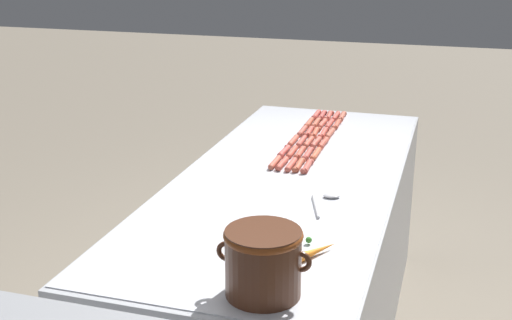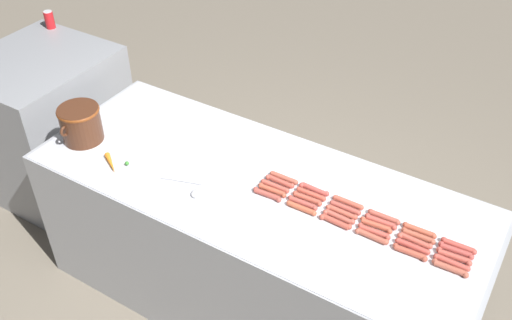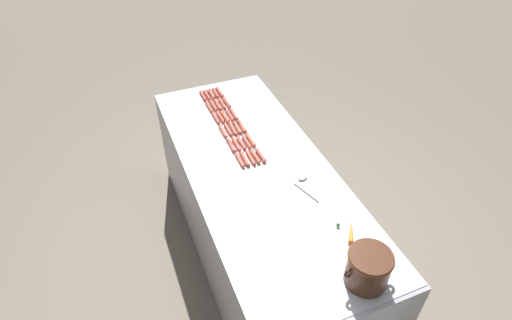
# 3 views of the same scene
# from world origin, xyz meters

# --- Properties ---
(ground_plane) EXTENTS (20.00, 20.00, 0.00)m
(ground_plane) POSITION_xyz_m (0.00, 0.00, 0.00)
(ground_plane) COLOR #756B5B
(griddle_counter) EXTENTS (0.96, 2.43, 0.92)m
(griddle_counter) POSITION_xyz_m (0.00, 0.00, 0.46)
(griddle_counter) COLOR #9EA0A5
(griddle_counter) RESTS_ON ground_plane
(hot_dog_0) EXTENTS (0.03, 0.17, 0.03)m
(hot_dog_0) POSITION_xyz_m (-0.06, -1.03, 0.94)
(hot_dog_0) COLOR #AB5340
(hot_dog_0) RESTS_ON griddle_counter
(hot_dog_1) EXTENTS (0.03, 0.17, 0.03)m
(hot_dog_1) POSITION_xyz_m (-0.06, -0.85, 0.94)
(hot_dog_1) COLOR #B04C38
(hot_dog_1) RESTS_ON griddle_counter
(hot_dog_2) EXTENTS (0.03, 0.17, 0.03)m
(hot_dog_2) POSITION_xyz_m (-0.06, -0.66, 0.94)
(hot_dog_2) COLOR #AD523F
(hot_dog_2) RESTS_ON griddle_counter
(hot_dog_3) EXTENTS (0.04, 0.17, 0.03)m
(hot_dog_3) POSITION_xyz_m (-0.06, -0.48, 0.94)
(hot_dog_3) COLOR #B14939
(hot_dog_3) RESTS_ON griddle_counter
(hot_dog_4) EXTENTS (0.03, 0.17, 0.03)m
(hot_dog_4) POSITION_xyz_m (-0.06, -0.29, 0.94)
(hot_dog_4) COLOR #BA5338
(hot_dog_4) RESTS_ON griddle_counter
(hot_dog_5) EXTENTS (0.03, 0.17, 0.03)m
(hot_dog_5) POSITION_xyz_m (-0.06, -0.10, 0.94)
(hot_dog_5) COLOR #AA483D
(hot_dog_5) RESTS_ON griddle_counter
(hot_dog_6) EXTENTS (0.03, 0.17, 0.03)m
(hot_dog_6) POSITION_xyz_m (-0.02, -1.02, 0.94)
(hot_dog_6) COLOR #B4493E
(hot_dog_6) RESTS_ON griddle_counter
(hot_dog_7) EXTENTS (0.03, 0.17, 0.03)m
(hot_dog_7) POSITION_xyz_m (-0.02, -0.84, 0.94)
(hot_dog_7) COLOR #B8463B
(hot_dog_7) RESTS_ON griddle_counter
(hot_dog_8) EXTENTS (0.03, 0.17, 0.03)m
(hot_dog_8) POSITION_xyz_m (-0.02, -0.66, 0.94)
(hot_dog_8) COLOR #B64A3E
(hot_dog_8) RESTS_ON griddle_counter
(hot_dog_9) EXTENTS (0.04, 0.17, 0.03)m
(hot_dog_9) POSITION_xyz_m (-0.02, -0.48, 0.94)
(hot_dog_9) COLOR #AD4F41
(hot_dog_9) RESTS_ON griddle_counter
(hot_dog_10) EXTENTS (0.03, 0.17, 0.03)m
(hot_dog_10) POSITION_xyz_m (-0.02, -0.28, 0.94)
(hot_dog_10) COLOR #AB483E
(hot_dog_10) RESTS_ON griddle_counter
(hot_dog_11) EXTENTS (0.03, 0.17, 0.03)m
(hot_dog_11) POSITION_xyz_m (-0.02, -0.11, 0.94)
(hot_dog_11) COLOR #B15038
(hot_dog_11) RESTS_ON griddle_counter
(hot_dog_12) EXTENTS (0.04, 0.17, 0.03)m
(hot_dog_12) POSITION_xyz_m (0.02, -1.02, 0.94)
(hot_dog_12) COLOR #B64C3F
(hot_dog_12) RESTS_ON griddle_counter
(hot_dog_13) EXTENTS (0.03, 0.17, 0.03)m
(hot_dog_13) POSITION_xyz_m (0.02, -0.84, 0.94)
(hot_dog_13) COLOR #B75040
(hot_dog_13) RESTS_ON griddle_counter
(hot_dog_14) EXTENTS (0.04, 0.17, 0.03)m
(hot_dog_14) POSITION_xyz_m (0.02, -0.65, 0.94)
(hot_dog_14) COLOR #B55039
(hot_dog_14) RESTS_ON griddle_counter
(hot_dog_15) EXTENTS (0.03, 0.17, 0.03)m
(hot_dog_15) POSITION_xyz_m (0.02, -0.47, 0.94)
(hot_dog_15) COLOR #B14F3D
(hot_dog_15) RESTS_ON griddle_counter
(hot_dog_16) EXTENTS (0.03, 0.17, 0.03)m
(hot_dog_16) POSITION_xyz_m (0.02, -0.29, 0.94)
(hot_dog_16) COLOR #B24D3B
(hot_dog_16) RESTS_ON griddle_counter
(hot_dog_17) EXTENTS (0.03, 0.17, 0.03)m
(hot_dog_17) POSITION_xyz_m (0.02, -0.10, 0.94)
(hot_dog_17) COLOR #B14C3F
(hot_dog_17) RESTS_ON griddle_counter
(hot_dog_18) EXTENTS (0.04, 0.17, 0.03)m
(hot_dog_18) POSITION_xyz_m (0.06, -1.02, 0.94)
(hot_dog_18) COLOR #AE443E
(hot_dog_18) RESTS_ON griddle_counter
(hot_dog_19) EXTENTS (0.03, 0.17, 0.03)m
(hot_dog_19) POSITION_xyz_m (0.06, -0.84, 0.94)
(hot_dog_19) COLOR #AA503B
(hot_dog_19) RESTS_ON griddle_counter
(hot_dog_20) EXTENTS (0.04, 0.17, 0.03)m
(hot_dog_20) POSITION_xyz_m (0.06, -0.66, 0.94)
(hot_dog_20) COLOR #B64A3F
(hot_dog_20) RESTS_ON griddle_counter
(hot_dog_21) EXTENTS (0.03, 0.17, 0.03)m
(hot_dog_21) POSITION_xyz_m (0.06, -0.48, 0.94)
(hot_dog_21) COLOR #AD4A3F
(hot_dog_21) RESTS_ON griddle_counter
(hot_dog_22) EXTENTS (0.03, 0.17, 0.03)m
(hot_dog_22) POSITION_xyz_m (0.06, -0.29, 0.94)
(hot_dog_22) COLOR #B84A39
(hot_dog_22) RESTS_ON griddle_counter
(hot_dog_23) EXTENTS (0.03, 0.17, 0.03)m
(hot_dog_23) POSITION_xyz_m (0.06, -0.11, 0.94)
(hot_dog_23) COLOR #B34A3D
(hot_dog_23) RESTS_ON griddle_counter
(hot_dog_24) EXTENTS (0.03, 0.17, 0.03)m
(hot_dog_24) POSITION_xyz_m (0.10, -1.02, 0.94)
(hot_dog_24) COLOR #B9473D
(hot_dog_24) RESTS_ON griddle_counter
(hot_dog_25) EXTENTS (0.03, 0.17, 0.03)m
(hot_dog_25) POSITION_xyz_m (0.10, -0.84, 0.94)
(hot_dog_25) COLOR #B5513A
(hot_dog_25) RESTS_ON griddle_counter
(hot_dog_26) EXTENTS (0.03, 0.17, 0.03)m
(hot_dog_26) POSITION_xyz_m (0.10, -0.66, 0.94)
(hot_dog_26) COLOR #AC4E3F
(hot_dog_26) RESTS_ON griddle_counter
(hot_dog_27) EXTENTS (0.03, 0.17, 0.03)m
(hot_dog_27) POSITION_xyz_m (0.10, -0.47, 0.94)
(hot_dog_27) COLOR #B9513E
(hot_dog_27) RESTS_ON griddle_counter
(hot_dog_28) EXTENTS (0.03, 0.17, 0.03)m
(hot_dog_28) POSITION_xyz_m (0.10, -0.28, 0.94)
(hot_dog_28) COLOR #B3473F
(hot_dog_28) RESTS_ON griddle_counter
(hot_dog_29) EXTENTS (0.03, 0.17, 0.03)m
(hot_dog_29) POSITION_xyz_m (0.10, -0.11, 0.94)
(hot_dog_29) COLOR #AB513F
(hot_dog_29) RESTS_ON griddle_counter
(bean_pot) EXTENTS (0.29, 0.24, 0.21)m
(bean_pot) POSITION_xyz_m (-0.18, 1.04, 1.04)
(bean_pot) COLOR #472616
(bean_pot) RESTS_ON griddle_counter
(serving_spoon) EXTENTS (0.12, 0.27, 0.02)m
(serving_spoon) POSITION_xyz_m (-0.22, 0.25, 0.93)
(serving_spoon) COLOR #B7B7BC
(serving_spoon) RESTS_ON griddle_counter
(carrot) EXTENTS (0.12, 0.16, 0.03)m
(carrot) POSITION_xyz_m (-0.28, 0.73, 0.94)
(carrot) COLOR orange
(carrot) RESTS_ON griddle_counter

